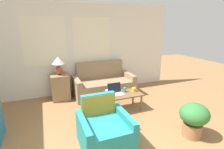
# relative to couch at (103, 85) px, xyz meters

# --- Properties ---
(wall_back) EXTENTS (6.18, 0.06, 2.60)m
(wall_back) POSITION_rel_couch_xyz_m (-0.76, 0.43, 1.03)
(wall_back) COLOR white
(wall_back) RESTS_ON ground_plane
(couch) EXTENTS (1.71, 0.84, 0.93)m
(couch) POSITION_rel_couch_xyz_m (0.00, 0.00, 0.00)
(couch) COLOR #937A5B
(couch) RESTS_ON ground_plane
(armchair) EXTENTS (0.82, 0.82, 0.82)m
(armchair) POSITION_rel_couch_xyz_m (-0.73, -2.16, -0.02)
(armchair) COLOR teal
(armchair) RESTS_ON ground_plane
(side_table) EXTENTS (0.47, 0.47, 0.70)m
(side_table) POSITION_rel_couch_xyz_m (-1.21, 0.09, 0.07)
(side_table) COLOR #937551
(side_table) RESTS_ON ground_plane
(table_lamp) EXTENTS (0.33, 0.33, 0.49)m
(table_lamp) POSITION_rel_couch_xyz_m (-1.21, 0.09, 0.73)
(table_lamp) COLOR brown
(table_lamp) RESTS_ON side_table
(coffee_table) EXTENTS (0.94, 0.51, 0.41)m
(coffee_table) POSITION_rel_couch_xyz_m (0.08, -1.11, 0.08)
(coffee_table) COLOR brown
(coffee_table) RESTS_ON ground_plane
(laptop) EXTENTS (0.33, 0.30, 0.24)m
(laptop) POSITION_rel_couch_xyz_m (-0.06, -1.08, 0.19)
(laptop) COLOR #B7B7BC
(laptop) RESTS_ON coffee_table
(cup_navy) EXTENTS (0.10, 0.10, 0.09)m
(cup_navy) POSITION_rel_couch_xyz_m (0.42, -1.08, 0.18)
(cup_navy) COLOR gold
(cup_navy) RESTS_ON coffee_table
(cup_yellow) EXTENTS (0.07, 0.07, 0.11)m
(cup_yellow) POSITION_rel_couch_xyz_m (0.20, -1.03, 0.19)
(cup_yellow) COLOR teal
(cup_yellow) RESTS_ON coffee_table
(cup_white) EXTENTS (0.08, 0.08, 0.08)m
(cup_white) POSITION_rel_couch_xyz_m (-0.23, -0.94, 0.17)
(cup_white) COLOR white
(cup_white) RESTS_ON coffee_table
(potted_plant) EXTENTS (0.52, 0.52, 0.65)m
(potted_plant) POSITION_rel_couch_xyz_m (0.84, -2.55, 0.10)
(potted_plant) COLOR #996B42
(potted_plant) RESTS_ON ground_plane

